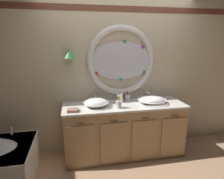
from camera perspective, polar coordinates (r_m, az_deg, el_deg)
The scene contains 11 objects.
ground_plane at distance 3.30m, azimuth 3.94°, elevation -20.02°, with size 14.00×14.00×0.00m, color tan.
back_wall_assembly at distance 3.35m, azimuth 1.72°, elevation 5.04°, with size 6.40×0.26×2.60m.
vanity_counter at distance 3.30m, azimuth 3.49°, elevation -11.38°, with size 1.92×0.65×0.86m.
sink_basin_left at distance 3.02m, azimuth -4.57°, elevation -3.78°, with size 0.38×0.38×0.13m.
sink_basin_right at distance 3.24m, azimuth 11.47°, elevation -2.93°, with size 0.45×0.45×0.11m.
faucet_set_left at distance 3.25m, azimuth -5.09°, elevation -2.63°, with size 0.21×0.13×0.14m.
faucet_set_right at distance 3.46m, azimuth 9.91°, elevation -1.78°, with size 0.23×0.14×0.14m.
toothbrush_holder_left at distance 2.95m, azimuth 1.93°, elevation -4.21°, with size 0.09×0.09×0.21m.
toothbrush_holder_right at distance 3.34m, azimuth 4.56°, elevation -2.15°, with size 0.09×0.09×0.22m.
soap_dispenser at distance 3.21m, azimuth 2.70°, elevation -2.50°, with size 0.05×0.06×0.17m.
folded_hand_towel at distance 2.87m, azimuth -11.19°, elevation -5.90°, with size 0.17×0.14×0.04m.
Camera 1 is at (-0.75, -2.64, 1.83)m, focal length 31.76 mm.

